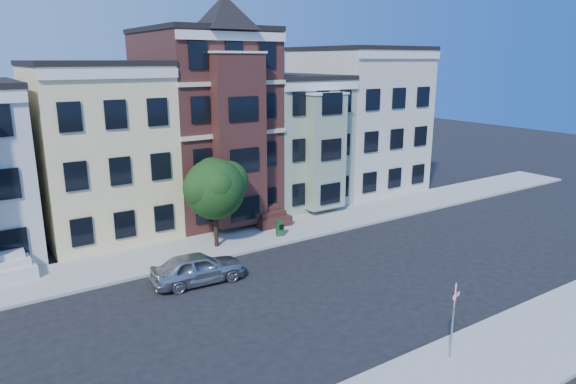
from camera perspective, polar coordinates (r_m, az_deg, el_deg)
ground at (r=24.70m, az=5.65°, el=-10.35°), size 120.00×120.00×0.00m
far_sidewalk at (r=30.80m, az=-3.80°, el=-5.01°), size 60.00×4.00×0.15m
near_sidewalk at (r=19.92m, az=21.06°, el=-17.65°), size 60.00×4.00×0.15m
house_yellow at (r=33.02m, az=-20.37°, el=4.28°), size 7.00×9.00×10.00m
house_brown at (r=35.10m, az=-9.31°, el=7.21°), size 7.00×9.00×12.00m
house_green at (r=38.42m, az=-0.33°, el=5.77°), size 6.00×9.00×9.00m
house_cream at (r=42.49m, az=7.66°, el=7.85°), size 8.00×9.00×11.00m
street_tree at (r=28.44m, az=-8.14°, el=-0.11°), size 5.91×5.91×6.19m
parked_car at (r=24.99m, az=-9.98°, el=-8.31°), size 4.54×2.11×1.51m
newspaper_box at (r=30.60m, az=-0.92°, el=-4.07°), size 0.49×0.46×0.90m
stop_sign at (r=19.14m, az=17.87°, el=-12.98°), size 0.88×0.34×3.20m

